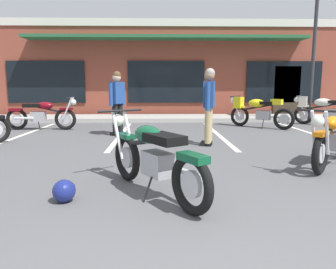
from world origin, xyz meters
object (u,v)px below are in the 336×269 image
motorcycle_foreground_classic (153,157)px  motorcycle_green_cafe_racer (324,109)px  person_by_back_row (209,102)px  person_in_shorts_foreground (117,99)px  motorcycle_blue_standard (258,111)px  parking_lot_lamp_post (317,29)px  motorcycle_silver_naked (42,114)px  motorcycle_black_cruiser (333,138)px  helmet_on_pavement (64,191)px

motorcycle_foreground_classic → motorcycle_green_cafe_racer: 8.57m
motorcycle_green_cafe_racer → person_by_back_row: bearing=-141.7°
motorcycle_green_cafe_racer → person_in_shorts_foreground: person_in_shorts_foreground is taller
motorcycle_blue_standard → parking_lot_lamp_post: parking_lot_lamp_post is taller
motorcycle_silver_naked → motorcycle_blue_standard: (6.56, 0.35, 0.07)m
motorcycle_blue_standard → parking_lot_lamp_post: size_ratio=0.35×
motorcycle_black_cruiser → motorcycle_green_cafe_racer: same height
motorcycle_silver_naked → motorcycle_blue_standard: size_ratio=1.23×
motorcycle_silver_naked → motorcycle_green_cafe_racer: size_ratio=1.14×
motorcycle_black_cruiser → motorcycle_blue_standard: 4.76m
motorcycle_blue_standard → person_in_shorts_foreground: (-4.17, -1.45, 0.42)m
motorcycle_foreground_classic → motorcycle_blue_standard: 6.82m
motorcycle_black_cruiser → parking_lot_lamp_post: size_ratio=0.35×
motorcycle_silver_naked → parking_lot_lamp_post: 9.31m
person_in_shorts_foreground → parking_lot_lamp_post: size_ratio=0.34×
motorcycle_green_cafe_racer → parking_lot_lamp_post: bearing=103.5°
motorcycle_blue_standard → motorcycle_green_cafe_racer: bearing=12.2°
motorcycle_foreground_classic → motorcycle_black_cruiser: 3.19m
person_in_shorts_foreground → parking_lot_lamp_post: bearing=21.7°
motorcycle_blue_standard → parking_lot_lamp_post: bearing=26.2°
motorcycle_black_cruiser → motorcycle_silver_naked: 7.72m
motorcycle_foreground_classic → parking_lot_lamp_post: (5.36, 7.16, 2.72)m
person_in_shorts_foreground → person_by_back_row: (2.18, -1.48, 0.00)m
motorcycle_silver_naked → motorcycle_green_cafe_racer: (8.93, 0.86, 0.07)m
helmet_on_pavement → parking_lot_lamp_post: parking_lot_lamp_post is taller
person_in_shorts_foreground → person_by_back_row: 2.64m
motorcycle_foreground_classic → helmet_on_pavement: bearing=-166.6°
helmet_on_pavement → parking_lot_lamp_post: bearing=49.3°
helmet_on_pavement → parking_lot_lamp_post: 10.23m
motorcycle_blue_standard → helmet_on_pavement: (-4.14, -6.30, -0.40)m
motorcycle_foreground_classic → helmet_on_pavement: (-1.01, -0.24, -0.33)m
motorcycle_blue_standard → person_in_shorts_foreground: 4.43m
motorcycle_black_cruiser → person_in_shorts_foreground: bearing=140.0°
motorcycle_silver_naked → person_in_shorts_foreground: (2.39, -1.10, 0.49)m
motorcycle_silver_naked → helmet_on_pavement: size_ratio=8.11×
motorcycle_silver_naked → person_in_shorts_foreground: person_in_shorts_foreground is taller
motorcycle_foreground_classic → motorcycle_blue_standard: same height
person_in_shorts_foreground → helmet_on_pavement: 4.92m
motorcycle_black_cruiser → motorcycle_foreground_classic: bearing=-155.8°
motorcycle_silver_naked → helmet_on_pavement: (2.42, -5.95, -0.33)m
motorcycle_foreground_classic → person_by_back_row: (1.15, 3.13, 0.49)m
motorcycle_black_cruiser → motorcycle_silver_naked: size_ratio=0.81×
motorcycle_black_cruiser → motorcycle_green_cafe_racer: size_ratio=0.92×
motorcycle_silver_naked → person_in_shorts_foreground: size_ratio=1.26×
helmet_on_pavement → person_in_shorts_foreground: bearing=90.3°
motorcycle_black_cruiser → person_in_shorts_foreground: (-3.94, 3.31, 0.49)m
helmet_on_pavement → motorcycle_foreground_classic: bearing=13.4°
parking_lot_lamp_post → motorcycle_green_cafe_racer: bearing=-76.5°
motorcycle_black_cruiser → motorcycle_green_cafe_racer: (2.59, 5.27, 0.07)m
motorcycle_blue_standard → motorcycle_silver_naked: bearing=-176.9°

